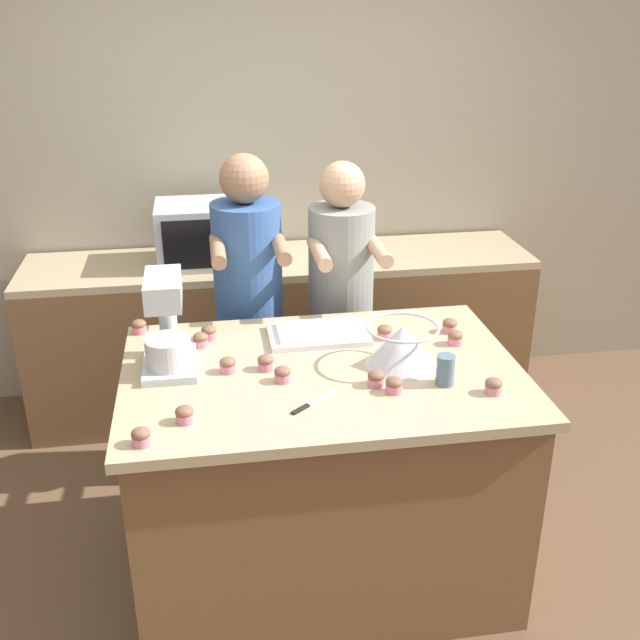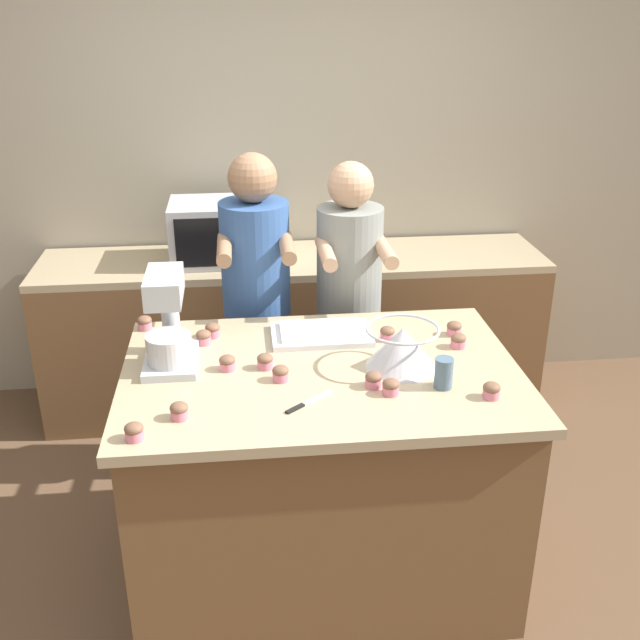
{
  "view_description": "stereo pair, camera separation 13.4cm",
  "coord_description": "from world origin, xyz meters",
  "px_view_note": "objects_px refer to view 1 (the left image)",
  "views": [
    {
      "loc": [
        -0.41,
        -2.49,
        2.26
      ],
      "look_at": [
        0.0,
        0.05,
        1.13
      ],
      "focal_mm": 42.0,
      "sensor_mm": 36.0,
      "label": 1
    },
    {
      "loc": [
        -0.28,
        -2.51,
        2.26
      ],
      "look_at": [
        0.0,
        0.05,
        1.13
      ],
      "focal_mm": 42.0,
      "sensor_mm": 36.0,
      "label": 2
    }
  ],
  "objects_px": {
    "knife": "(311,403)",
    "cupcake_8": "(201,340)",
    "mixing_bowl": "(402,344)",
    "cupcake_9": "(139,326)",
    "drinking_glass": "(445,370)",
    "cupcake_5": "(266,362)",
    "baking_tray": "(318,333)",
    "person_left": "(250,315)",
    "cupcake_11": "(376,378)",
    "cupcake_2": "(141,436)",
    "microwave_oven": "(207,233)",
    "cupcake_0": "(282,374)",
    "person_right": "(341,314)",
    "cupcake_10": "(209,332)",
    "cupcake_4": "(228,365)",
    "cupcake_13": "(184,414)",
    "cupcake_7": "(394,385)",
    "cupcake_12": "(455,337)",
    "cupcake_3": "(385,332)",
    "stand_mixer": "(167,329)",
    "cupcake_1": "(450,325)",
    "cupcake_6": "(493,386)"
  },
  "relations": [
    {
      "from": "knife",
      "to": "cupcake_8",
      "type": "distance_m",
      "value": 0.64
    },
    {
      "from": "mixing_bowl",
      "to": "cupcake_9",
      "type": "bearing_deg",
      "value": 155.52
    },
    {
      "from": "drinking_glass",
      "to": "cupcake_5",
      "type": "distance_m",
      "value": 0.67
    },
    {
      "from": "baking_tray",
      "to": "drinking_glass",
      "type": "relative_size",
      "value": 3.58
    },
    {
      "from": "person_left",
      "to": "baking_tray",
      "type": "bearing_deg",
      "value": -62.36
    },
    {
      "from": "knife",
      "to": "cupcake_11",
      "type": "bearing_deg",
      "value": 20.64
    },
    {
      "from": "cupcake_2",
      "to": "knife",
      "type": "bearing_deg",
      "value": 16.18
    },
    {
      "from": "person_left",
      "to": "microwave_oven",
      "type": "distance_m",
      "value": 0.71
    },
    {
      "from": "cupcake_0",
      "to": "cupcake_5",
      "type": "relative_size",
      "value": 1.0
    },
    {
      "from": "person_right",
      "to": "cupcake_10",
      "type": "distance_m",
      "value": 0.78
    },
    {
      "from": "mixing_bowl",
      "to": "cupcake_0",
      "type": "bearing_deg",
      "value": -172.62
    },
    {
      "from": "microwave_oven",
      "to": "cupcake_4",
      "type": "relative_size",
      "value": 8.56
    },
    {
      "from": "drinking_glass",
      "to": "cupcake_13",
      "type": "relative_size",
      "value": 1.86
    },
    {
      "from": "drinking_glass",
      "to": "cupcake_7",
      "type": "distance_m",
      "value": 0.2
    },
    {
      "from": "person_right",
      "to": "knife",
      "type": "relative_size",
      "value": 8.67
    },
    {
      "from": "cupcake_10",
      "to": "cupcake_12",
      "type": "distance_m",
      "value": 1.01
    },
    {
      "from": "cupcake_0",
      "to": "cupcake_12",
      "type": "relative_size",
      "value": 1.0
    },
    {
      "from": "knife",
      "to": "cupcake_0",
      "type": "xyz_separation_m",
      "value": [
        -0.08,
        0.18,
        0.03
      ]
    },
    {
      "from": "cupcake_3",
      "to": "cupcake_8",
      "type": "relative_size",
      "value": 1.0
    },
    {
      "from": "mixing_bowl",
      "to": "cupcake_10",
      "type": "bearing_deg",
      "value": 153.95
    },
    {
      "from": "stand_mixer",
      "to": "baking_tray",
      "type": "xyz_separation_m",
      "value": [
        0.6,
        0.18,
        -0.15
      ]
    },
    {
      "from": "mixing_bowl",
      "to": "cupcake_8",
      "type": "xyz_separation_m",
      "value": [
        -0.76,
        0.29,
        -0.06
      ]
    },
    {
      "from": "cupcake_1",
      "to": "cupcake_9",
      "type": "bearing_deg",
      "value": 171.24
    },
    {
      "from": "stand_mixer",
      "to": "cupcake_4",
      "type": "relative_size",
      "value": 6.1
    },
    {
      "from": "cupcake_5",
      "to": "cupcake_10",
      "type": "relative_size",
      "value": 1.0
    },
    {
      "from": "cupcake_4",
      "to": "cupcake_12",
      "type": "xyz_separation_m",
      "value": [
        0.92,
        0.1,
        0.0
      ]
    },
    {
      "from": "microwave_oven",
      "to": "cupcake_7",
      "type": "relative_size",
      "value": 8.56
    },
    {
      "from": "cupcake_9",
      "to": "cupcake_13",
      "type": "height_order",
      "value": "same"
    },
    {
      "from": "knife",
      "to": "cupcake_9",
      "type": "height_order",
      "value": "cupcake_9"
    },
    {
      "from": "drinking_glass",
      "to": "mixing_bowl",
      "type": "bearing_deg",
      "value": 123.69
    },
    {
      "from": "person_left",
      "to": "cupcake_2",
      "type": "bearing_deg",
      "value": -109.81
    },
    {
      "from": "cupcake_10",
      "to": "cupcake_1",
      "type": "bearing_deg",
      "value": -5.23
    },
    {
      "from": "drinking_glass",
      "to": "cupcake_1",
      "type": "xyz_separation_m",
      "value": [
        0.16,
        0.44,
        -0.03
      ]
    },
    {
      "from": "stand_mixer",
      "to": "cupcake_3",
      "type": "xyz_separation_m",
      "value": [
        0.87,
        0.13,
        -0.14
      ]
    },
    {
      "from": "person_right",
      "to": "cupcake_1",
      "type": "distance_m",
      "value": 0.65
    },
    {
      "from": "drinking_glass",
      "to": "cupcake_6",
      "type": "bearing_deg",
      "value": -32.19
    },
    {
      "from": "person_right",
      "to": "mixing_bowl",
      "type": "distance_m",
      "value": 0.81
    },
    {
      "from": "baking_tray",
      "to": "cupcake_2",
      "type": "relative_size",
      "value": 6.68
    },
    {
      "from": "microwave_oven",
      "to": "cupcake_11",
      "type": "relative_size",
      "value": 8.56
    },
    {
      "from": "cupcake_10",
      "to": "cupcake_11",
      "type": "distance_m",
      "value": 0.77
    },
    {
      "from": "cupcake_1",
      "to": "cupcake_10",
      "type": "height_order",
      "value": "same"
    },
    {
      "from": "person_right",
      "to": "cupcake_11",
      "type": "xyz_separation_m",
      "value": [
        -0.05,
        -0.92,
        0.14
      ]
    },
    {
      "from": "cupcake_0",
      "to": "cupcake_10",
      "type": "height_order",
      "value": "same"
    },
    {
      "from": "cupcake_8",
      "to": "cupcake_9",
      "type": "xyz_separation_m",
      "value": [
        -0.25,
        0.17,
        0.0
      ]
    },
    {
      "from": "stand_mixer",
      "to": "person_left",
      "type": "bearing_deg",
      "value": 62.37
    },
    {
      "from": "microwave_oven",
      "to": "cupcake_13",
      "type": "xyz_separation_m",
      "value": [
        -0.12,
        -1.73,
        -0.09
      ]
    },
    {
      "from": "drinking_glass",
      "to": "cupcake_11",
      "type": "xyz_separation_m",
      "value": [
        -0.25,
        0.03,
        -0.03
      ]
    },
    {
      "from": "cupcake_8",
      "to": "cupcake_9",
      "type": "bearing_deg",
      "value": 145.69
    },
    {
      "from": "cupcake_1",
      "to": "cupcake_7",
      "type": "distance_m",
      "value": 0.59
    },
    {
      "from": "microwave_oven",
      "to": "knife",
      "type": "distance_m",
      "value": 1.71
    }
  ]
}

